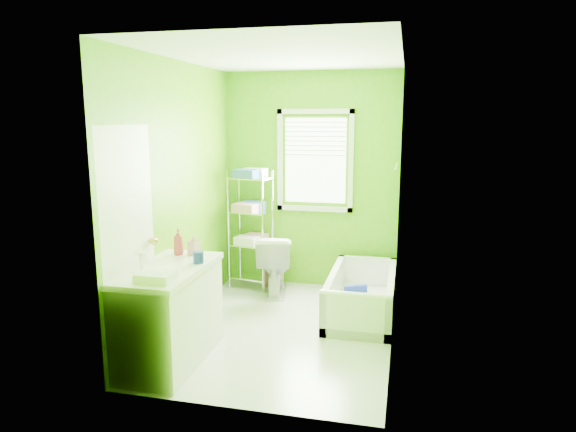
% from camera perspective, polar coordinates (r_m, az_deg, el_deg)
% --- Properties ---
extents(ground, '(2.90, 2.90, 0.00)m').
position_cam_1_polar(ground, '(5.19, -0.52, -12.45)').
color(ground, silver).
rests_on(ground, ground).
extents(room_envelope, '(2.14, 2.94, 2.62)m').
position_cam_1_polar(room_envelope, '(4.80, -0.55, 4.78)').
color(room_envelope, '#53A007').
rests_on(room_envelope, ground).
extents(window, '(0.92, 0.05, 1.22)m').
position_cam_1_polar(window, '(6.17, 3.03, 6.74)').
color(window, white).
rests_on(window, ground).
extents(door, '(0.09, 0.80, 2.00)m').
position_cam_1_polar(door, '(4.36, -17.13, -3.62)').
color(door, white).
rests_on(door, ground).
extents(right_wall_decor, '(0.04, 1.48, 1.17)m').
position_cam_1_polar(right_wall_decor, '(4.68, 11.83, 1.59)').
color(right_wall_decor, '#450814').
rests_on(right_wall_decor, ground).
extents(bathtub, '(0.67, 1.45, 0.47)m').
position_cam_1_polar(bathtub, '(5.57, 8.14, -9.27)').
color(bathtub, white).
rests_on(bathtub, ground).
extents(toilet, '(0.52, 0.77, 0.72)m').
position_cam_1_polar(toilet, '(6.08, -1.47, -5.32)').
color(toilet, white).
rests_on(toilet, ground).
extents(vanity, '(0.57, 1.11, 1.07)m').
position_cam_1_polar(vanity, '(4.52, -13.00, -10.31)').
color(vanity, silver).
rests_on(vanity, ground).
extents(wire_shelf_unit, '(0.53, 0.43, 1.46)m').
position_cam_1_polar(wire_shelf_unit, '(6.19, -4.09, -0.08)').
color(wire_shelf_unit, silver).
rests_on(wire_shelf_unit, ground).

